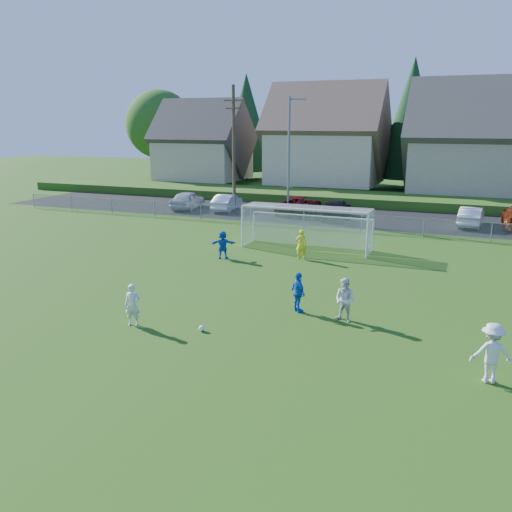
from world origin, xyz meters
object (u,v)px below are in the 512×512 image
(player_blue_a, at_px, (298,292))
(car_f, at_px, (471,217))
(player_white_a, at_px, (133,305))
(player_white_b, at_px, (345,300))
(soccer_ball, at_px, (202,328))
(soccer_goal, at_px, (308,221))
(goalkeeper, at_px, (301,244))
(car_a, at_px, (188,200))
(car_d, at_px, (336,209))
(player_blue_b, at_px, (223,245))
(player_white_c, at_px, (491,353))
(car_c, at_px, (299,205))
(car_b, at_px, (227,202))

(player_blue_a, bearing_deg, car_f, -61.41)
(player_white_a, height_order, player_white_b, player_white_b)
(soccer_ball, distance_m, soccer_goal, 13.84)
(goalkeeper, bearing_deg, soccer_goal, -103.01)
(car_a, relative_size, car_d, 0.89)
(soccer_ball, xyz_separation_m, car_f, (8.56, 24.56, 0.58))
(player_white_b, relative_size, player_blue_b, 1.09)
(player_white_a, bearing_deg, player_white_c, -17.45)
(player_white_b, height_order, car_d, player_white_b)
(player_white_c, height_order, player_blue_b, player_white_c)
(car_d, xyz_separation_m, car_f, (9.53, 0.52, -0.02))
(car_a, distance_m, car_c, 9.56)
(player_white_b, distance_m, car_d, 21.88)
(player_white_b, height_order, goalkeeper, player_white_b)
(player_white_b, bearing_deg, car_f, 95.26)
(car_f, bearing_deg, car_d, 7.50)
(car_b, height_order, car_d, car_d)
(car_d, xyz_separation_m, soccer_goal, (0.77, -10.29, 0.91))
(car_c, bearing_deg, goalkeeper, 113.95)
(soccer_ball, distance_m, car_f, 26.02)
(player_white_a, relative_size, car_c, 0.30)
(goalkeeper, bearing_deg, player_white_a, 54.21)
(goalkeeper, bearing_deg, player_blue_a, 84.00)
(car_b, xyz_separation_m, car_f, (18.84, 0.06, 0.02))
(player_white_b, relative_size, car_a, 0.37)
(car_b, relative_size, soccer_goal, 0.55)
(player_blue_a, bearing_deg, car_c, -28.52)
(car_d, bearing_deg, player_white_a, 80.02)
(player_blue_a, height_order, car_b, player_blue_a)
(player_white_c, distance_m, car_a, 33.69)
(player_white_b, relative_size, car_f, 0.39)
(player_white_b, bearing_deg, soccer_ball, -131.45)
(goalkeeper, relative_size, car_a, 0.36)
(goalkeeper, height_order, soccer_goal, soccer_goal)
(soccer_ball, bearing_deg, car_a, 119.71)
(player_blue_b, height_order, car_a, player_blue_b)
(player_white_a, height_order, car_d, player_white_a)
(goalkeeper, bearing_deg, car_d, -107.03)
(soccer_ball, xyz_separation_m, soccer_goal, (-0.21, 13.75, 1.52))
(player_blue_b, xyz_separation_m, goalkeeper, (3.98, 1.41, 0.04))
(player_white_a, relative_size, player_blue_a, 0.97)
(player_blue_b, height_order, soccer_goal, soccer_goal)
(car_a, xyz_separation_m, soccer_goal, (13.56, -10.38, 0.87))
(car_d, relative_size, car_f, 1.18)
(soccer_goal, bearing_deg, soccer_ball, -89.13)
(player_white_a, distance_m, player_white_b, 7.74)
(player_blue_b, xyz_separation_m, car_b, (-6.52, 14.70, -0.08))
(soccer_ball, distance_m, goalkeeper, 11.23)
(player_white_a, xyz_separation_m, player_white_b, (7.03, 3.24, 0.05))
(soccer_goal, bearing_deg, car_f, 50.96)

